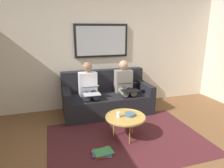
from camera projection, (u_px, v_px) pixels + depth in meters
wall_rear at (101, 51)px, 4.67m from camera, size 6.00×0.12×2.60m
area_rug at (127, 139)px, 3.41m from camera, size 2.60×1.80×0.01m
couch at (107, 98)px, 4.49m from camera, size 1.91×0.90×0.90m
framed_mirror at (101, 41)px, 4.52m from camera, size 1.23×0.05×0.74m
coffee_table at (125, 117)px, 3.35m from camera, size 0.67×0.67×0.41m
cup at (119, 115)px, 3.31m from camera, size 0.07×0.07×0.09m
bowl at (130, 115)px, 3.36m from camera, size 0.17×0.17×0.05m
person_left at (125, 85)px, 4.47m from camera, size 0.38×0.58×1.14m
laptop_black at (129, 86)px, 4.24m from camera, size 0.36×0.38×0.16m
person_right at (89, 88)px, 4.24m from camera, size 0.38×0.58×1.14m
laptop_silver at (91, 90)px, 4.02m from camera, size 0.33×0.37×0.16m
magazine_stack at (102, 153)px, 2.99m from camera, size 0.33×0.28×0.05m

